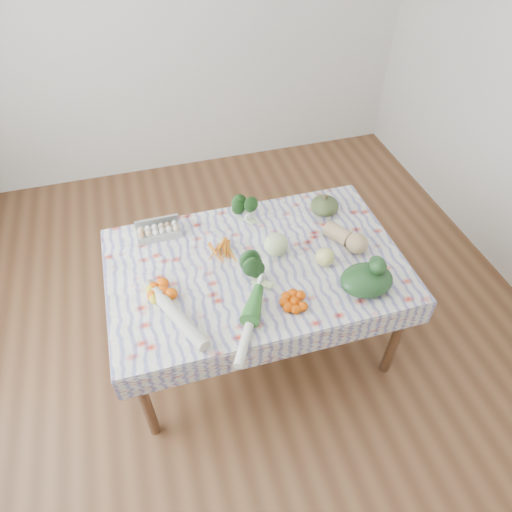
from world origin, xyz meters
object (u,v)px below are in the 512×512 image
cabbage (276,244)px  butternut_squash (347,236)px  kabocha_squash (325,206)px  egg_carton (159,232)px  dining_table (256,273)px  grapefruit (325,257)px

cabbage → butternut_squash: size_ratio=0.51×
kabocha_squash → butternut_squash: butternut_squash is taller
egg_carton → cabbage: cabbage is taller
dining_table → egg_carton: egg_carton is taller
butternut_squash → kabocha_squash: bearing=63.2°
egg_carton → butternut_squash: butternut_squash is taller
cabbage → butternut_squash: (0.41, -0.04, -0.01)m
egg_carton → butternut_squash: size_ratio=0.95×
cabbage → grapefruit: cabbage is taller
kabocha_squash → cabbage: (-0.40, -0.26, 0.01)m
kabocha_squash → butternut_squash: (0.01, -0.31, 0.01)m
grapefruit → kabocha_squash: bearing=68.3°
grapefruit → butternut_squash: bearing=32.1°
dining_table → egg_carton: size_ratio=6.16×
dining_table → grapefruit: size_ratio=15.01×
kabocha_squash → cabbage: 0.48m
cabbage → kabocha_squash: bearing=33.2°
egg_carton → grapefruit: grapefruit is taller
cabbage → dining_table: bearing=-160.9°
egg_carton → kabocha_squash: bearing=-4.2°
dining_table → cabbage: bearing=19.1°
dining_table → grapefruit: bearing=-16.5°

